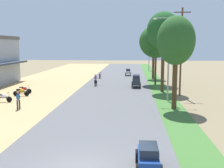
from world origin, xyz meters
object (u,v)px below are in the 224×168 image
Objects in this scene: parked_motorbike_sixth at (24,89)px; parked_motorbike_fifth at (21,92)px; streetlamp_near at (169,53)px; streetlamp_far at (149,51)px; motorbike_foreground_rider at (96,80)px; median_tree_second at (164,31)px; car_hatchback_silver at (128,72)px; streetlamp_mid at (153,53)px; motorbike_ahead_second at (100,75)px; median_tree_fourth at (154,45)px; median_tree_nearest at (176,41)px; car_van_charcoal at (136,80)px; utility_pole_near at (181,51)px; car_sedan_blue at (148,156)px; median_tree_third at (156,42)px; pedestrian_on_shoulder at (18,99)px; parked_motorbike_fourth at (3,97)px.

parked_motorbike_fifth is at bearing -78.62° from parked_motorbike_sixth.
streetlamp_far is (0.00, 33.02, -0.60)m from streetlamp_near.
streetlamp_far is 25.18m from motorbike_foreground_rider.
median_tree_second is 4.71× the size of car_hatchback_silver.
streetlamp_mid is 3.94× the size of motorbike_ahead_second.
median_tree_fourth reaches higher than car_hatchback_silver.
median_tree_fourth is at bearing 90.77° from median_tree_second.
motorbike_foreground_rider is (7.11, 8.26, 0.30)m from parked_motorbike_fifth.
car_van_charcoal is (-3.18, 12.19, -4.90)m from median_tree_nearest.
median_tree_second is 0.98× the size of utility_pole_near.
parked_motorbike_sixth is 1.00× the size of motorbike_ahead_second.
median_tree_third is at bearing 84.83° from car_sedan_blue.
streetlamp_far reaches higher than car_hatchback_silver.
utility_pole_near is at bearing 61.74° from streetlamp_near.
parked_motorbike_sixth is 16.81m from streetlamp_near.
streetlamp_near is at bearing -48.20° from motorbike_foreground_rider.
parked_motorbike_sixth is 18.30m from utility_pole_near.
median_tree_fourth reaches higher than pedestrian_on_shoulder.
car_sedan_blue is (13.19, -18.93, 0.19)m from parked_motorbike_sixth.
motorbike_foreground_rider is at bearing 102.68° from car_sedan_blue.
streetlamp_far reaches higher than parked_motorbike_sixth.
streetlamp_near is 3.45× the size of car_van_charcoal.
streetlamp_mid is at bearing 52.00° from parked_motorbike_fifth.
parked_motorbike_fifth is at bearing -146.25° from median_tree_third.
parked_motorbike_sixth is 18.77m from median_tree_third.
parked_motorbike_sixth is at bearing -117.98° from streetlamp_far.
median_tree_third is 6.79m from median_tree_fourth.
car_hatchback_silver is at bearing -112.54° from streetlamp_far.
car_hatchback_silver is (-4.33, -10.44, -3.46)m from streetlamp_far.
median_tree_nearest is at bearing -103.31° from utility_pole_near.
median_tree_nearest is 3.55× the size of car_sedan_blue.
parked_motorbike_sixth is 0.25× the size of streetlamp_far.
pedestrian_on_shoulder is 0.72× the size of car_sedan_blue.
car_van_charcoal reaches higher than parked_motorbike_fifth.
motorbike_foreground_rider is at bearing 131.80° from streetlamp_near.
car_sedan_blue is at bearing -77.32° from motorbike_foreground_rider.
median_tree_fourth reaches higher than motorbike_foreground_rider.
streetlamp_far reaches higher than motorbike_ahead_second.
car_sedan_blue is at bearing -94.29° from streetlamp_mid.
median_tree_nearest is at bearing -80.35° from car_hatchback_silver.
parked_motorbike_fourth is at bearing -124.71° from streetlamp_mid.
utility_pole_near is at bearing 76.71° from car_sedan_blue.
median_tree_third reaches higher than streetlamp_far.
motorbike_ahead_second is at bearing 70.34° from parked_motorbike_fourth.
car_van_charcoal is at bearing -84.79° from car_hatchback_silver.
streetlamp_mid is at bearing 85.71° from car_sedan_blue.
streetlamp_near is at bearing -90.00° from streetlamp_mid.
car_van_charcoal is at bearing -58.18° from motorbike_ahead_second.
parked_motorbike_fifth is 0.25× the size of streetlamp_mid.
car_sedan_blue is (-2.93, -12.41, -5.19)m from median_tree_nearest.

